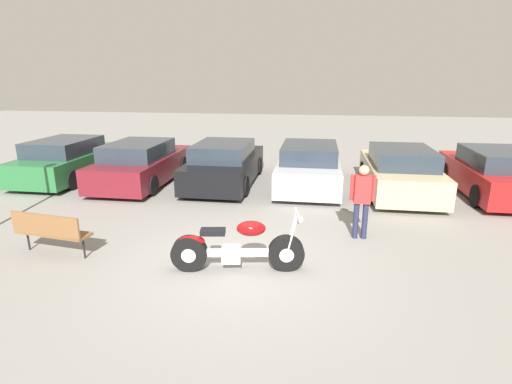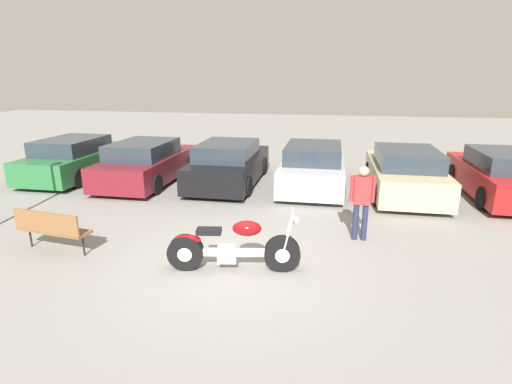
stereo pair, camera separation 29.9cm
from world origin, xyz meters
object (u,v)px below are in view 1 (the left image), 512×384
at_px(parked_car_silver, 309,166).
at_px(person_standing, 362,196).
at_px(parked_car_red, 494,173).
at_px(parked_car_maroon, 142,164).
at_px(park_bench, 50,230).
at_px(parked_car_champagne, 400,171).
at_px(parked_car_black, 225,164).
at_px(parked_car_green, 70,160).
at_px(motorcycle, 236,248).

xyz_separation_m(parked_car_silver, person_standing, (1.21, -4.15, 0.32)).
distance_m(parked_car_red, person_standing, 5.81).
distance_m(parked_car_maroon, parked_car_red, 10.83).
bearing_deg(park_bench, parked_car_silver, 51.08).
bearing_deg(parked_car_champagne, parked_car_black, 178.16).
bearing_deg(parked_car_green, parked_car_red, 0.34).
relative_size(parked_car_maroon, park_bench, 2.83).
relative_size(parked_car_champagne, person_standing, 2.76).
height_order(parked_car_champagne, parked_car_red, same).
relative_size(parked_car_maroon, parked_car_red, 1.00).
xyz_separation_m(parked_car_silver, parked_car_champagne, (2.71, -0.31, 0.00)).
bearing_deg(parked_car_silver, parked_car_champagne, -6.46).
bearing_deg(parked_car_silver, parked_car_maroon, -175.20).
relative_size(parked_car_green, parked_car_champagne, 1.00).
relative_size(motorcycle, parked_car_black, 0.54).
bearing_deg(parked_car_red, parked_car_green, -179.66).
distance_m(parked_car_black, parked_car_silver, 2.71).
height_order(parked_car_maroon, park_bench, parked_car_maroon).
distance_m(park_bench, person_standing, 6.32).
relative_size(parked_car_silver, park_bench, 2.83).
xyz_separation_m(parked_car_silver, park_bench, (-4.83, -5.98, -0.10)).
relative_size(motorcycle, person_standing, 1.48).
distance_m(parked_car_silver, park_bench, 7.68).
xyz_separation_m(parked_car_maroon, parked_car_black, (2.71, 0.32, 0.00)).
height_order(parked_car_silver, person_standing, person_standing).
bearing_deg(person_standing, parked_car_black, 134.26).
bearing_deg(park_bench, parked_car_maroon, 96.05).
distance_m(parked_car_champagne, parked_car_red, 2.71).
bearing_deg(parked_car_green, parked_car_maroon, -4.77).
xyz_separation_m(parked_car_maroon, parked_car_silver, (5.41, 0.45, 0.00)).
height_order(parked_car_green, parked_car_silver, same).
bearing_deg(parked_car_black, motorcycle, -75.11).
xyz_separation_m(parked_car_green, parked_car_champagne, (10.82, -0.08, 0.00)).
distance_m(parked_car_maroon, person_standing, 7.59).
height_order(parked_car_champagne, park_bench, parked_car_champagne).
relative_size(parked_car_maroon, parked_car_silver, 1.00).
bearing_deg(person_standing, parked_car_red, 43.62).
bearing_deg(park_bench, parked_car_champagne, 36.97).
relative_size(parked_car_green, park_bench, 2.83).
relative_size(motorcycle, parked_car_silver, 0.54).
height_order(motorcycle, parked_car_silver, parked_car_silver).
distance_m(parked_car_black, person_standing, 5.62).
relative_size(motorcycle, park_bench, 1.52).
distance_m(parked_car_silver, person_standing, 4.34).
height_order(parked_car_black, park_bench, parked_car_black).
bearing_deg(parked_car_red, parked_car_maroon, -178.38).
bearing_deg(parked_car_red, parked_car_black, 179.89).
distance_m(motorcycle, parked_car_green, 9.06).
xyz_separation_m(parked_car_champagne, park_bench, (-7.53, -5.67, -0.10)).
relative_size(parked_car_black, parked_car_red, 1.00).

